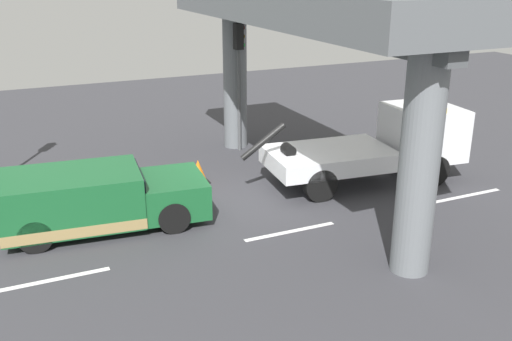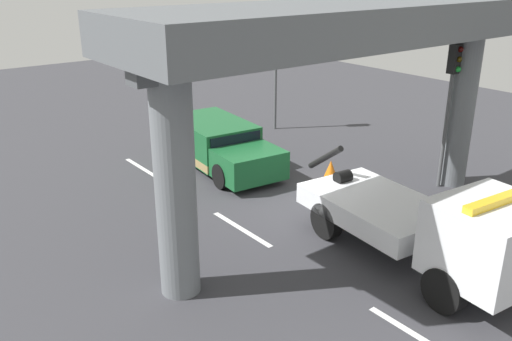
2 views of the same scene
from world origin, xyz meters
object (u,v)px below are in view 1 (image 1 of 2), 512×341
object	(u,v)px
tow_truck_white	(384,143)
traffic_light_far	(239,60)
traffic_cone_orange	(198,171)
towed_van_green	(96,200)

from	to	relation	value
tow_truck_white	traffic_light_far	xyz separation A→B (m)	(-3.05, 4.73, 2.18)
tow_truck_white	traffic_cone_orange	xyz separation A→B (m)	(-5.57, 2.19, -0.85)
tow_truck_white	towed_van_green	distance (m)	9.11
towed_van_green	traffic_cone_orange	distance (m)	4.13
traffic_light_far	traffic_cone_orange	distance (m)	4.68
towed_van_green	traffic_light_far	size ratio (longest dim) A/B	1.16
towed_van_green	traffic_cone_orange	bearing A→B (deg)	30.78
tow_truck_white	traffic_light_far	world-z (taller)	traffic_light_far
tow_truck_white	traffic_light_far	distance (m)	6.03
towed_van_green	traffic_light_far	xyz separation A→B (m)	(6.05, 4.64, 2.60)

